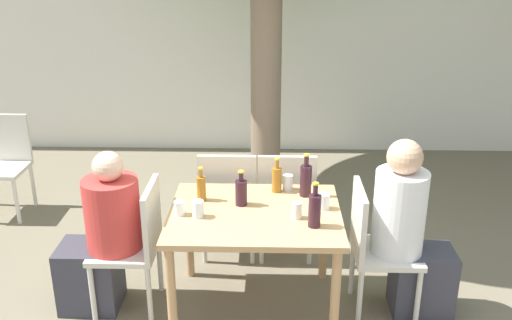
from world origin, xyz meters
name	(u,v)px	position (x,y,z in m)	size (l,w,h in m)	color
ground_plane	(255,307)	(0.00, 0.00, 0.00)	(30.00, 30.00, 0.00)	#706651
cafe_building_wall	(263,34)	(0.00, 3.30, 1.40)	(10.00, 0.08, 2.80)	white
dining_table_front	(255,224)	(0.00, 0.00, 0.65)	(1.13, 0.92, 0.75)	tan
patio_chair_0	(137,240)	(-0.80, 0.00, 0.53)	(0.44, 0.44, 0.92)	beige
patio_chair_1	(374,243)	(0.80, 0.00, 0.53)	(0.44, 0.44, 0.92)	beige
patio_chair_2	(229,198)	(-0.23, 0.69, 0.53)	(0.44, 0.44, 0.92)	beige
patio_chair_3	(286,198)	(0.23, 0.69, 0.53)	(0.44, 0.44, 0.92)	beige
patio_chair_4	(4,159)	(-2.37, 1.49, 0.53)	(0.44, 0.44, 0.92)	beige
person_seated_0	(102,240)	(-1.04, 0.00, 0.52)	(0.58, 0.37, 1.16)	#383842
person_seated_1	(410,238)	(1.03, 0.00, 0.57)	(0.57, 0.34, 1.26)	#383842
wine_bottle_0	(241,192)	(-0.09, 0.11, 0.84)	(0.08, 0.08, 0.25)	#331923
wine_bottle_1	(306,180)	(0.35, 0.27, 0.87)	(0.08, 0.08, 0.31)	#331923
wine_bottle_2	(315,210)	(0.38, -0.19, 0.86)	(0.08, 0.08, 0.30)	#331923
amber_bottle_3	(201,188)	(-0.37, 0.17, 0.84)	(0.06, 0.06, 0.24)	#9E661E
amber_bottle_4	(277,179)	(0.15, 0.33, 0.84)	(0.07, 0.07, 0.25)	#9E661E
drinking_glass_0	(288,182)	(0.23, 0.37, 0.80)	(0.07, 0.07, 0.11)	white
drinking_glass_1	(324,201)	(0.46, 0.06, 0.80)	(0.08, 0.08, 0.11)	silver
drinking_glass_2	(179,208)	(-0.49, -0.05, 0.79)	(0.07, 0.07, 0.10)	white
drinking_glass_3	(198,209)	(-0.36, -0.08, 0.80)	(0.08, 0.08, 0.11)	silver
drinking_glass_4	(297,210)	(0.27, -0.08, 0.80)	(0.07, 0.07, 0.11)	silver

